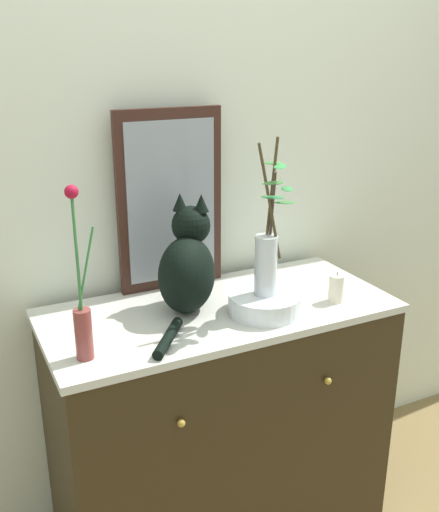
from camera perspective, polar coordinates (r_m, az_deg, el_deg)
The scene contains 8 objects.
wall_back at distance 2.15m, azimuth -4.05°, elevation 7.92°, with size 4.40×0.08×2.60m, color silver.
sideboard at distance 2.20m, azimuth 0.00°, elevation -15.82°, with size 1.16×0.55×0.91m.
mirror_leaning at distance 2.05m, azimuth -4.75°, elevation 5.29°, with size 0.38×0.03×0.63m.
cat_sitting at distance 1.90m, azimuth -3.13°, elevation -1.03°, with size 0.36×0.43×0.38m.
vase_slim_green at distance 1.65m, azimuth -13.08°, elevation -5.55°, with size 0.07×0.05×0.49m.
bowl_porcelain at distance 1.92m, azimuth 4.37°, elevation -4.55°, with size 0.24×0.24×0.07m, color white.
vase_glass_clear at distance 1.86m, azimuth 4.61°, elevation 0.15°, with size 0.16×0.16×0.50m.
candle_pillar at distance 2.03m, azimuth 11.16°, elevation -3.09°, with size 0.05×0.05×0.11m.
Camera 1 is at (-0.79, -1.61, 1.73)m, focal length 41.57 mm.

